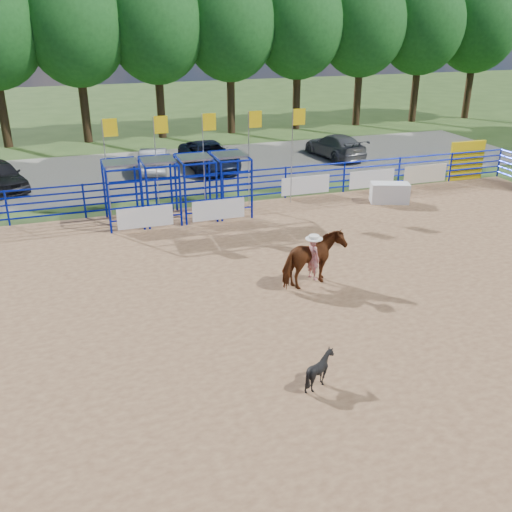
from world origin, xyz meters
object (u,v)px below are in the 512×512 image
object	(u,v)px
announcer_table	(390,193)
car_c	(209,156)
calf	(320,370)
horse_and_rider	(313,258)
car_d	(335,146)
car_b	(154,160)
car_a	(0,175)

from	to	relation	value
announcer_table	car_c	distance (m)	10.60
calf	horse_and_rider	bearing A→B (deg)	-8.38
car_c	car_d	xyz separation A→B (m)	(7.83, 0.40, -0.05)
horse_and_rider	calf	size ratio (longest dim) A/B	2.75
calf	car_d	world-z (taller)	car_d
announcer_table	car_b	distance (m)	12.84
calf	car_b	xyz separation A→B (m)	(-0.53, 20.63, 0.21)
car_a	car_c	size ratio (longest dim) A/B	0.81
calf	car_a	xyz separation A→B (m)	(-8.17, 19.53, 0.27)
horse_and_rider	announcer_table	bearing A→B (deg)	45.17
announcer_table	car_d	xyz separation A→B (m)	(1.55, 8.93, 0.22)
car_b	horse_and_rider	bearing A→B (deg)	111.13
horse_and_rider	car_d	xyz separation A→B (m)	(8.32, 15.74, -0.26)
car_b	car_c	xyz separation A→B (m)	(2.99, -0.36, 0.07)
car_a	car_c	bearing A→B (deg)	-18.18
calf	car_b	distance (m)	20.63
announcer_table	horse_and_rider	world-z (taller)	horse_and_rider
car_b	car_d	distance (m)	10.82
horse_and_rider	car_c	distance (m)	15.36
car_d	car_a	bearing A→B (deg)	-4.43
calf	car_a	world-z (taller)	car_a
car_b	car_c	size ratio (longest dim) A/B	0.76
car_a	car_c	world-z (taller)	car_c
car_b	car_c	bearing A→B (deg)	-174.75
calf	car_b	bearing A→B (deg)	14.87
announcer_table	horse_and_rider	bearing A→B (deg)	-134.83
car_c	horse_and_rider	bearing A→B (deg)	-95.14
announcer_table	car_b	size ratio (longest dim) A/B	0.43
calf	car_d	distance (m)	23.08
car_c	announcer_table	bearing A→B (deg)	-56.92
announcer_table	calf	size ratio (longest dim) A/B	1.96
calf	car_a	size ratio (longest dim) A/B	0.21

